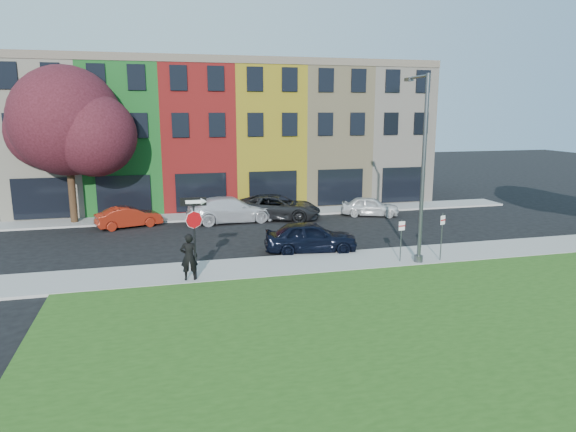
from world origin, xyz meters
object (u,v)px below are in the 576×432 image
object	(u,v)px
sedan_near	(311,237)
street_lamp	(421,170)
stop_sign	(194,222)
man	(189,257)

from	to	relation	value
sedan_near	street_lamp	distance (m)	6.30
street_lamp	sedan_near	bearing A→B (deg)	149.24
stop_sign	man	bearing A→B (deg)	179.86
stop_sign	sedan_near	bearing A→B (deg)	32.55
stop_sign	sedan_near	xyz separation A→B (m)	(5.90, 3.23, -1.76)
street_lamp	stop_sign	bearing A→B (deg)	-174.15
sedan_near	stop_sign	bearing A→B (deg)	126.32
sedan_near	street_lamp	size ratio (longest dim) A/B	0.57
man	stop_sign	bearing A→B (deg)	178.28
stop_sign	man	xyz separation A→B (m)	(-0.25, 0.02, -1.44)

